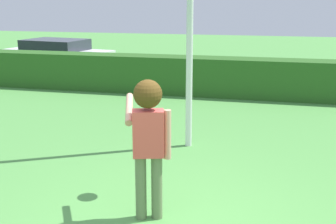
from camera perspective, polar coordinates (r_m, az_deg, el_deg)
name	(u,v)px	position (r m, az deg, el deg)	size (l,w,h in m)	color
person	(148,131)	(5.40, -2.57, -2.50)	(0.71, 0.68, 1.79)	#66774F
frisbee	(150,90)	(6.12, -2.37, 2.87)	(0.28, 0.28, 0.04)	orange
hedge_row	(233,77)	(12.80, 8.43, 4.44)	(24.48, 0.90, 1.09)	#2A5B1F
parked_car_white	(56,54)	(17.36, -14.25, 7.21)	(4.41, 2.32, 1.25)	white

